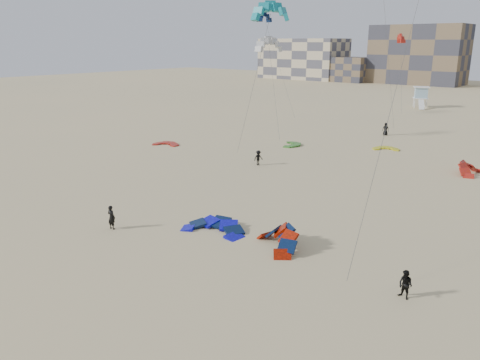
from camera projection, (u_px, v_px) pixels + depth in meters
The scene contains 19 objects.
ground at pixel (143, 232), 32.56m from camera, with size 320.00×320.00×0.00m, color tan.
kite_ground_blue at pixel (214, 231), 32.87m from camera, with size 4.33×4.45×1.08m, color #0F13CE, non-canonical shape.
kite_ground_orange at pixel (278, 247), 30.22m from camera, with size 3.70×3.13×2.14m, color red, non-canonical shape.
kite_ground_red at pixel (166, 145), 60.34m from camera, with size 3.14×3.33×0.46m, color #C22C00, non-canonical shape.
kite_ground_green at pixel (292, 145), 60.13m from camera, with size 3.15×3.34×0.42m, color #367E25, non-canonical shape.
kite_ground_red_far at pixel (469, 174), 46.84m from camera, with size 3.50×2.98×2.08m, color #C22C00, non-canonical shape.
kite_ground_yellow at pixel (386, 150), 57.73m from camera, with size 2.82×2.96×0.42m, color #C1D20A, non-canonical shape.
kitesurfer_main at pixel (111, 217), 32.92m from camera, with size 0.63×0.42×1.74m, color black.
kitesurfer_b at pixel (405, 285), 23.95m from camera, with size 0.76×0.59×1.56m, color black.
kitesurfer_c at pixel (258, 158), 50.17m from camera, with size 1.05×0.60×1.62m, color black.
kitesurfer_e at pixel (386, 129), 66.36m from camera, with size 0.87×0.57×1.79m, color black.
kite_fly_teal_a at pixel (271, 13), 45.96m from camera, with size 6.27×5.15×15.94m.
kite_fly_grey at pixel (269, 46), 59.56m from camera, with size 6.10×4.88×12.52m.
kite_fly_navy at pixel (264, 17), 77.11m from camera, with size 9.56×3.83×16.88m.
kite_fly_red at pixel (401, 39), 83.20m from camera, with size 5.64×7.60×13.34m.
lifeguard_tower_far at pixel (421, 97), 94.44m from camera, with size 3.92×6.23×4.17m.
condo_west_a at pixel (303, 59), 169.33m from camera, with size 30.00×15.00×14.00m, color #C5B490.
condo_west_b at pixel (418, 55), 147.11m from camera, with size 28.00×14.00×18.00m, color brown.
condo_fill_left at pixel (350, 70), 156.41m from camera, with size 12.00×10.00×8.00m, color brown.
Camera 1 is at (24.53, -18.86, 12.71)m, focal length 35.00 mm.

